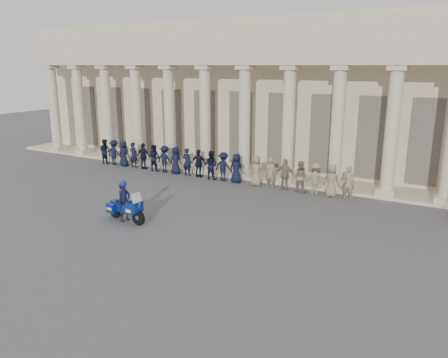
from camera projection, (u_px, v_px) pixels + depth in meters
ground at (182, 224)px, 17.79m from camera, size 90.00×90.00×0.00m
building at (309, 92)px, 29.02m from camera, size 40.00×12.50×9.00m
officer_rank at (204, 164)px, 24.90m from camera, size 16.59×0.62×1.63m
motorcycle at (126, 208)px, 17.98m from camera, size 2.08×0.92×1.34m
rider at (124, 201)px, 17.97m from camera, size 0.47×0.65×1.74m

